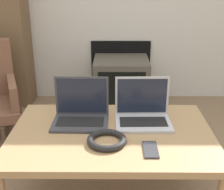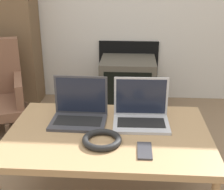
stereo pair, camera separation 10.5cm
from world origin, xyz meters
TOP-DOWN VIEW (x-y plane):
  - table at (0.00, 0.28)m, footprint 1.08×0.72m
  - laptop_left at (-0.18, 0.41)m, footprint 0.31×0.23m
  - laptop_right at (0.18, 0.41)m, footprint 0.31×0.23m
  - headphones at (-0.02, 0.16)m, footprint 0.20×0.20m
  - phone at (0.19, 0.10)m, footprint 0.07×0.15m
  - tv at (0.08, 1.70)m, footprint 0.52×0.48m

SIDE VIEW (x-z plane):
  - tv at x=0.08m, z-range 0.00..0.48m
  - table at x=0.00m, z-range 0.20..0.67m
  - phone at x=0.19m, z-range 0.47..0.48m
  - headphones at x=-0.02m, z-range 0.47..0.50m
  - laptop_left at x=-0.18m, z-range 0.41..0.65m
  - laptop_right at x=0.18m, z-range 0.41..0.65m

